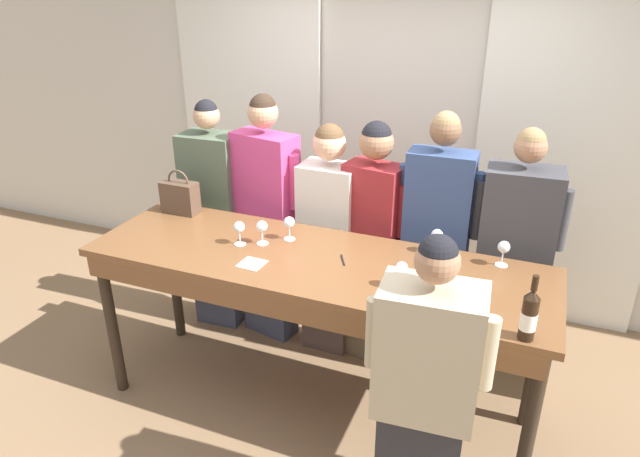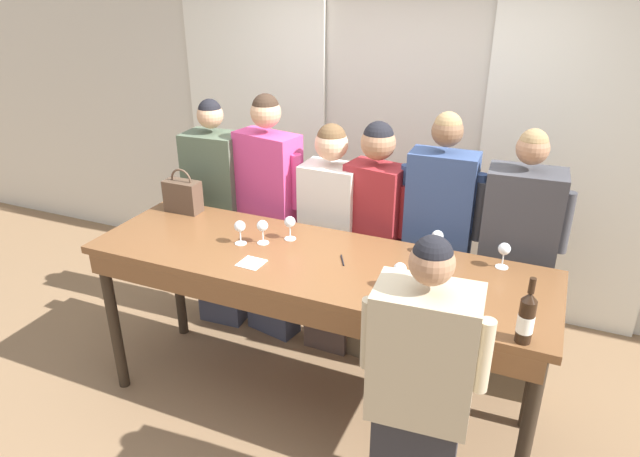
# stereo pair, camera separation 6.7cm
# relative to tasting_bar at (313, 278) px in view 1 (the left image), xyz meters

# --- Properties ---
(ground_plane) EXTENTS (18.00, 18.00, 0.00)m
(ground_plane) POSITION_rel_tasting_bar_xyz_m (0.00, 0.03, -0.94)
(ground_plane) COLOR #846647
(wall_back) EXTENTS (12.00, 0.06, 2.80)m
(wall_back) POSITION_rel_tasting_bar_xyz_m (0.00, 1.72, 0.46)
(wall_back) COLOR beige
(wall_back) RESTS_ON ground_plane
(curtain_panel_left) EXTENTS (1.28, 0.03, 2.69)m
(curtain_panel_left) POSITION_rel_tasting_bar_xyz_m (-1.26, 1.65, 0.41)
(curtain_panel_left) COLOR white
(curtain_panel_left) RESTS_ON ground_plane
(curtain_panel_right) EXTENTS (1.28, 0.03, 2.69)m
(curtain_panel_right) POSITION_rel_tasting_bar_xyz_m (1.26, 1.65, 0.41)
(curtain_panel_right) COLOR white
(curtain_panel_right) RESTS_ON ground_plane
(tasting_bar) EXTENTS (2.63, 0.81, 1.05)m
(tasting_bar) POSITION_rel_tasting_bar_xyz_m (0.00, 0.00, 0.00)
(tasting_bar) COLOR brown
(tasting_bar) RESTS_ON ground_plane
(wine_bottle) EXTENTS (0.07, 0.07, 0.31)m
(wine_bottle) POSITION_rel_tasting_bar_xyz_m (1.15, -0.32, 0.23)
(wine_bottle) COLOR black
(wine_bottle) RESTS_ON tasting_bar
(handbag) EXTENTS (0.24, 0.12, 0.30)m
(handbag) POSITION_rel_tasting_bar_xyz_m (-1.08, 0.31, 0.22)
(handbag) COLOR brown
(handbag) RESTS_ON tasting_bar
(wine_glass_front_left) EXTENTS (0.07, 0.07, 0.15)m
(wine_glass_front_left) POSITION_rel_tasting_bar_xyz_m (0.98, 0.34, 0.22)
(wine_glass_front_left) COLOR white
(wine_glass_front_left) RESTS_ON tasting_bar
(wine_glass_front_mid) EXTENTS (0.07, 0.07, 0.15)m
(wine_glass_front_mid) POSITION_rel_tasting_bar_xyz_m (0.53, -0.10, 0.22)
(wine_glass_front_mid) COLOR white
(wine_glass_front_mid) RESTS_ON tasting_bar
(wine_glass_front_right) EXTENTS (0.07, 0.07, 0.15)m
(wine_glass_front_right) POSITION_rel_tasting_bar_xyz_m (-0.36, 0.09, 0.22)
(wine_glass_front_right) COLOR white
(wine_glass_front_right) RESTS_ON tasting_bar
(wine_glass_center_left) EXTENTS (0.07, 0.07, 0.15)m
(wine_glass_center_left) POSITION_rel_tasting_bar_xyz_m (0.68, -0.01, 0.22)
(wine_glass_center_left) COLOR white
(wine_glass_center_left) RESTS_ON tasting_bar
(wine_glass_center_mid) EXTENTS (0.07, 0.07, 0.15)m
(wine_glass_center_mid) POSITION_rel_tasting_bar_xyz_m (-0.47, 0.02, 0.22)
(wine_glass_center_mid) COLOR white
(wine_glass_center_mid) RESTS_ON tasting_bar
(wine_glass_center_right) EXTENTS (0.07, 0.07, 0.15)m
(wine_glass_center_right) POSITION_rel_tasting_bar_xyz_m (0.61, 0.35, 0.22)
(wine_glass_center_right) COLOR white
(wine_glass_center_right) RESTS_ON tasting_bar
(wine_glass_back_left) EXTENTS (0.07, 0.07, 0.15)m
(wine_glass_back_left) POSITION_rel_tasting_bar_xyz_m (-0.23, 0.20, 0.22)
(wine_glass_back_left) COLOR white
(wine_glass_back_left) RESTS_ON tasting_bar
(napkin) EXTENTS (0.14, 0.14, 0.00)m
(napkin) POSITION_rel_tasting_bar_xyz_m (-0.29, -0.16, 0.11)
(napkin) COLOR white
(napkin) RESTS_ON tasting_bar
(pen) EXTENTS (0.06, 0.11, 0.01)m
(pen) POSITION_rel_tasting_bar_xyz_m (0.16, 0.06, 0.12)
(pen) COLOR black
(pen) RESTS_ON tasting_bar
(guest_olive_jacket) EXTENTS (0.51, 0.29, 1.73)m
(guest_olive_jacket) POSITION_rel_tasting_bar_xyz_m (-1.06, 0.67, -0.06)
(guest_olive_jacket) COLOR #383D51
(guest_olive_jacket) RESTS_ON ground_plane
(guest_pink_top) EXTENTS (0.55, 0.30, 1.80)m
(guest_pink_top) POSITION_rel_tasting_bar_xyz_m (-0.62, 0.67, -0.01)
(guest_pink_top) COLOR #383D51
(guest_pink_top) RESTS_ON ground_plane
(guest_cream_sweater) EXTENTS (0.49, 0.27, 1.65)m
(guest_cream_sweater) POSITION_rel_tasting_bar_xyz_m (-0.16, 0.67, -0.08)
(guest_cream_sweater) COLOR #473833
(guest_cream_sweater) RESTS_ON ground_plane
(guest_striped_shirt) EXTENTS (0.48, 0.29, 1.70)m
(guest_striped_shirt) POSITION_rel_tasting_bar_xyz_m (0.14, 0.67, -0.04)
(guest_striped_shirt) COLOR brown
(guest_striped_shirt) RESTS_ON ground_plane
(guest_navy_coat) EXTENTS (0.51, 0.23, 1.79)m
(guest_navy_coat) POSITION_rel_tasting_bar_xyz_m (0.56, 0.67, -0.02)
(guest_navy_coat) COLOR #473833
(guest_navy_coat) RESTS_ON ground_plane
(guest_beige_cap) EXTENTS (0.54, 0.29, 1.74)m
(guest_beige_cap) POSITION_rel_tasting_bar_xyz_m (1.03, 0.67, -0.06)
(guest_beige_cap) COLOR brown
(guest_beige_cap) RESTS_ON ground_plane
(host_pouring) EXTENTS (0.55, 0.31, 1.61)m
(host_pouring) POSITION_rel_tasting_bar_xyz_m (0.78, -0.61, -0.13)
(host_pouring) COLOR #28282D
(host_pouring) RESTS_ON ground_plane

